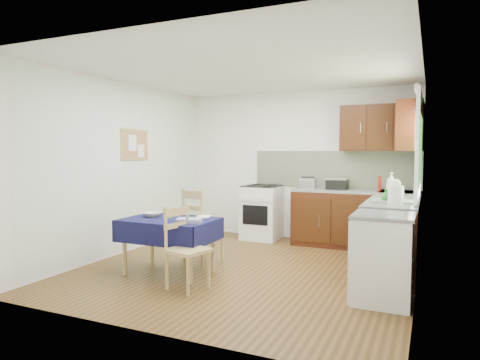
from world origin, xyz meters
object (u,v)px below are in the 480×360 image
at_px(chair_near, 185,245).
at_px(toaster, 308,183).
at_px(dining_table, 169,227).
at_px(kettle, 396,193).
at_px(sandwich_press, 337,184).
at_px(dish_rack, 393,200).
at_px(chair_far, 200,224).

distance_m(chair_near, toaster, 2.80).
relative_size(dining_table, chair_near, 1.24).
bearing_deg(toaster, kettle, -33.15).
bearing_deg(sandwich_press, toaster, -164.00).
xyz_separation_m(toaster, dish_rack, (1.38, -1.32, -0.06)).
bearing_deg(sandwich_press, chair_far, -121.91).
height_order(dining_table, dish_rack, dish_rack).
height_order(chair_far, sandwich_press, sandwich_press).
bearing_deg(toaster, chair_far, -105.89).
relative_size(dining_table, dish_rack, 2.51).
distance_m(chair_far, dish_rack, 2.44).
distance_m(dining_table, chair_near, 0.64).
bearing_deg(dish_rack, chair_near, -169.03).
xyz_separation_m(chair_near, dish_rack, (2.03, 1.36, 0.45)).
relative_size(chair_near, sandwich_press, 2.85).
bearing_deg(dining_table, dish_rack, 5.12).
bearing_deg(dish_rack, toaster, 113.37).
height_order(dining_table, sandwich_press, sandwich_press).
bearing_deg(chair_far, toaster, -102.37).
bearing_deg(kettle, toaster, 132.55).
xyz_separation_m(chair_near, sandwich_press, (1.10, 2.75, 0.51)).
bearing_deg(kettle, chair_far, -176.30).
bearing_deg(kettle, sandwich_press, 120.95).
xyz_separation_m(chair_near, kettle, (2.07, 1.12, 0.55)).
bearing_deg(chair_near, dish_rack, -41.78).
height_order(chair_far, dish_rack, dish_rack).
relative_size(sandwich_press, dish_rack, 0.71).
relative_size(dining_table, sandwich_press, 3.54).
height_order(dining_table, chair_far, chair_far).
relative_size(dining_table, chair_far, 1.11).
distance_m(chair_near, kettle, 2.42).
height_order(toaster, sandwich_press, toaster).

